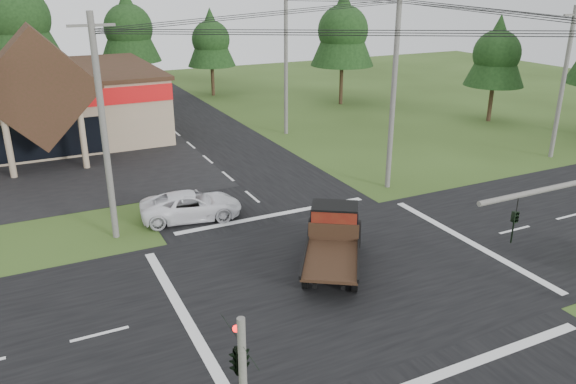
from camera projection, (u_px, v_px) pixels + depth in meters
ground at (343, 273)px, 23.88m from camera, size 120.00×120.00×0.00m
road_ns at (343, 273)px, 23.87m from camera, size 12.00×120.00×0.02m
road_ew at (343, 273)px, 23.87m from camera, size 120.00×12.00×0.02m
traffic_signal_corner at (239, 346)px, 13.39m from camera, size 0.53×2.48×4.40m
utility_pole_nw at (104, 129)px, 25.39m from camera, size 2.00×0.30×10.50m
utility_pole_ne at (394, 89)px, 31.80m from camera, size 2.00×0.30×11.50m
utility_pole_far at (563, 82)px, 37.80m from camera, size 2.00×0.30×10.20m
utility_pole_n at (286, 62)px, 43.61m from camera, size 2.00×0.30×11.20m
tree_row_c at (17, 15)px, 51.09m from camera, size 7.28×7.28×13.13m
tree_row_d at (128, 26)px, 56.53m from camera, size 6.16×6.16×11.11m
tree_row_e at (211, 38)px, 58.62m from camera, size 5.04×5.04×9.09m
tree_side_ne at (343, 28)px, 53.86m from camera, size 6.16×6.16×11.11m
tree_side_e_near at (497, 51)px, 47.56m from camera, size 5.04×5.04×9.09m
antique_flatbed_truck at (333, 242)px, 23.87m from camera, size 5.22×6.30×2.52m
white_pickup at (191, 206)px, 29.14m from camera, size 5.52×3.24×1.44m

